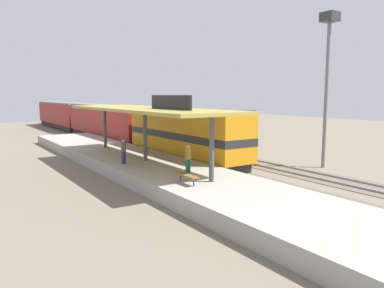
{
  "coord_description": "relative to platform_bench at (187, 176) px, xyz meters",
  "views": [
    {
      "loc": [
        -16.54,
        -23.97,
        5.61
      ],
      "look_at": [
        -1.38,
        -1.25,
        2.0
      ],
      "focal_mm": 34.78,
      "sensor_mm": 36.0,
      "label": 1
    }
  ],
  "objects": [
    {
      "name": "track_near",
      "position": [
        6.0,
        7.69,
        -1.31
      ],
      "size": [
        3.2,
        110.0,
        0.16
      ],
      "color": "#5F5649",
      "rests_on": "ground"
    },
    {
      "name": "passenger_carriage_front",
      "position": [
        6.0,
        27.64,
        0.97
      ],
      "size": [
        2.9,
        20.0,
        4.24
      ],
      "color": "#28282D",
      "rests_on": "track_near"
    },
    {
      "name": "track_far",
      "position": [
        10.6,
        7.69,
        -1.31
      ],
      "size": [
        3.2,
        110.0,
        0.16
      ],
      "color": "#5F5649",
      "rests_on": "ground"
    },
    {
      "name": "platform",
      "position": [
        1.4,
        7.69,
        -0.89
      ],
      "size": [
        6.0,
        44.0,
        0.9
      ],
      "primitive_type": "cube",
      "color": "#9E998E",
      "rests_on": "ground"
    },
    {
      "name": "platform_bench",
      "position": [
        0.0,
        0.0,
        0.0
      ],
      "size": [
        0.44,
        1.7,
        0.5
      ],
      "color": "#333338",
      "rests_on": "platform"
    },
    {
      "name": "passenger_carriage_rear",
      "position": [
        6.0,
        48.44,
        0.97
      ],
      "size": [
        2.9,
        20.0,
        4.24
      ],
      "color": "#28282D",
      "rests_on": "track_near"
    },
    {
      "name": "light_mast",
      "position": [
        13.8,
        1.77,
        7.05
      ],
      "size": [
        1.1,
        1.1,
        11.7
      ],
      "color": "slate",
      "rests_on": "ground"
    },
    {
      "name": "ground_plane",
      "position": [
        8.0,
        7.69,
        -1.34
      ],
      "size": [
        120.0,
        120.0,
        0.0
      ],
      "primitive_type": "plane",
      "color": "#706656"
    },
    {
      "name": "person_walking",
      "position": [
        -0.42,
        7.39,
        0.51
      ],
      "size": [
        0.34,
        0.34,
        1.71
      ],
      "color": "navy",
      "rests_on": "platform"
    },
    {
      "name": "locomotive",
      "position": [
        6.0,
        9.64,
        1.07
      ],
      "size": [
        2.93,
        14.43,
        4.44
      ],
      "color": "#28282D",
      "rests_on": "track_near"
    },
    {
      "name": "person_waiting",
      "position": [
        1.63,
        2.39,
        0.51
      ],
      "size": [
        0.34,
        0.34,
        1.71
      ],
      "color": "#23603D",
      "rests_on": "platform"
    },
    {
      "name": "station_canopy",
      "position": [
        1.4,
        7.6,
        3.19
      ],
      "size": [
        5.2,
        18.0,
        4.7
      ],
      "color": "#47474C",
      "rests_on": "platform"
    }
  ]
}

